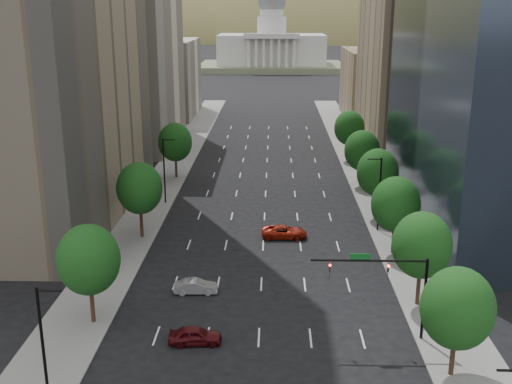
# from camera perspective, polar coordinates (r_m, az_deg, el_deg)

# --- Properties ---
(sidewalk_left) EXTENTS (6.00, 200.00, 0.15)m
(sidewalk_left) POSITION_cam_1_polar(r_m,az_deg,el_deg) (80.29, -10.35, -2.07)
(sidewalk_left) COLOR slate
(sidewalk_left) RESTS_ON ground
(sidewalk_right) EXTENTS (6.00, 200.00, 0.15)m
(sidewalk_right) POSITION_cam_1_polar(r_m,az_deg,el_deg) (79.89, 11.99, -2.27)
(sidewalk_right) COLOR slate
(sidewalk_right) RESTS_ON ground
(midrise_cream_left) EXTENTS (14.00, 30.00, 35.00)m
(midrise_cream_left) POSITION_cam_1_polar(r_m,az_deg,el_deg) (120.43, -11.12, 12.59)
(midrise_cream_left) COLOR beige
(midrise_cream_left) RESTS_ON ground
(filler_left) EXTENTS (14.00, 26.00, 18.00)m
(filler_left) POSITION_cam_1_polar(r_m,az_deg,el_deg) (153.44, -8.28, 10.37)
(filler_left) COLOR beige
(filler_left) RESTS_ON ground
(parking_tan_right) EXTENTS (14.00, 30.00, 30.00)m
(parking_tan_right) POSITION_cam_1_polar(r_m,az_deg,el_deg) (117.27, 13.68, 11.10)
(parking_tan_right) COLOR #8C7759
(parking_tan_right) RESTS_ON ground
(filler_right) EXTENTS (14.00, 26.00, 16.00)m
(filler_right) POSITION_cam_1_polar(r_m,az_deg,el_deg) (150.28, 10.96, 9.72)
(filler_right) COLOR #8C7759
(filler_right) RESTS_ON ground
(tree_right_0) EXTENTS (5.20, 5.20, 8.39)m
(tree_right_0) POSITION_cam_1_polar(r_m,az_deg,el_deg) (46.06, 18.09, -10.18)
(tree_right_0) COLOR #382316
(tree_right_0) RESTS_ON ground
(tree_right_1) EXTENTS (5.20, 5.20, 8.75)m
(tree_right_1) POSITION_cam_1_polar(r_m,az_deg,el_deg) (55.61, 15.05, -4.77)
(tree_right_1) COLOR #382316
(tree_right_1) RESTS_ON ground
(tree_right_2) EXTENTS (5.20, 5.20, 8.61)m
(tree_right_2) POSITION_cam_1_polar(r_m,az_deg,el_deg) (66.71, 12.76, -1.12)
(tree_right_2) COLOR #382316
(tree_right_2) RESTS_ON ground
(tree_right_3) EXTENTS (5.20, 5.20, 8.89)m
(tree_right_3) POSITION_cam_1_polar(r_m,az_deg,el_deg) (77.96, 11.16, 1.78)
(tree_right_3) COLOR #382316
(tree_right_3) RESTS_ON ground
(tree_right_4) EXTENTS (5.20, 5.20, 8.46)m
(tree_right_4) POSITION_cam_1_polar(r_m,az_deg,el_deg) (91.49, 9.76, 3.79)
(tree_right_4) COLOR #382316
(tree_right_4) RESTS_ON ground
(tree_right_5) EXTENTS (5.20, 5.20, 8.75)m
(tree_right_5) POSITION_cam_1_polar(r_m,az_deg,el_deg) (106.97, 8.61, 5.86)
(tree_right_5) COLOR #382316
(tree_right_5) RESTS_ON ground
(tree_left_0) EXTENTS (5.20, 5.20, 8.75)m
(tree_left_0) POSITION_cam_1_polar(r_m,az_deg,el_deg) (52.58, -15.20, -6.06)
(tree_left_0) COLOR #382316
(tree_left_0) RESTS_ON ground
(tree_left_1) EXTENTS (5.20, 5.20, 8.97)m
(tree_left_1) POSITION_cam_1_polar(r_m,az_deg,el_deg) (70.77, -10.70, 0.34)
(tree_left_1) COLOR #382316
(tree_left_1) RESTS_ON ground
(tree_left_2) EXTENTS (5.20, 5.20, 8.68)m
(tree_left_2) POSITION_cam_1_polar(r_m,az_deg,el_deg) (95.62, -7.47, 4.58)
(tree_left_2) COLOR #382316
(tree_left_2) RESTS_ON ground
(streetlight_rn) EXTENTS (1.70, 0.20, 9.00)m
(streetlight_rn) POSITION_cam_1_polar(r_m,az_deg,el_deg) (73.40, 11.29, -0.01)
(streetlight_rn) COLOR black
(streetlight_rn) RESTS_ON ground
(streetlight_ls) EXTENTS (1.70, 0.20, 9.00)m
(streetlight_ls) POSITION_cam_1_polar(r_m,az_deg,el_deg) (42.63, -18.98, -13.39)
(streetlight_ls) COLOR black
(streetlight_ls) RESTS_ON ground
(streetlight_ln) EXTENTS (1.70, 0.20, 9.00)m
(streetlight_ln) POSITION_cam_1_polar(r_m,az_deg,el_deg) (83.24, -8.44, 2.12)
(streetlight_ln) COLOR black
(streetlight_ln) RESTS_ON ground
(traffic_signal) EXTENTS (9.12, 0.40, 7.38)m
(traffic_signal) POSITION_cam_1_polar(r_m,az_deg,el_deg) (49.70, 12.62, -7.95)
(traffic_signal) COLOR black
(traffic_signal) RESTS_ON ground
(capitol) EXTENTS (60.00, 40.00, 35.20)m
(capitol) POSITION_cam_1_polar(r_m,az_deg,el_deg) (264.56, 1.44, 13.05)
(capitol) COLOR #596647
(capitol) RESTS_ON ground
(foothills) EXTENTS (720.00, 413.00, 263.00)m
(foothills) POSITION_cam_1_polar(r_m,az_deg,el_deg) (617.88, 4.83, 10.80)
(foothills) COLOR brown
(foothills) RESTS_ON ground
(car_maroon) EXTENTS (4.33, 2.01, 1.44)m
(car_maroon) POSITION_cam_1_polar(r_m,az_deg,el_deg) (50.22, -5.63, -13.04)
(car_maroon) COLOR #440B0F
(car_maroon) RESTS_ON ground
(car_silver) EXTENTS (4.10, 1.62, 1.33)m
(car_silver) POSITION_cam_1_polar(r_m,az_deg,el_deg) (58.27, -5.57, -8.67)
(car_silver) COLOR #9A9A9F
(car_silver) RESTS_ON ground
(car_red_far) EXTENTS (5.23, 2.44, 1.45)m
(car_red_far) POSITION_cam_1_polar(r_m,az_deg,el_deg) (71.30, 2.62, -3.69)
(car_red_far) COLOR maroon
(car_red_far) RESTS_ON ground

